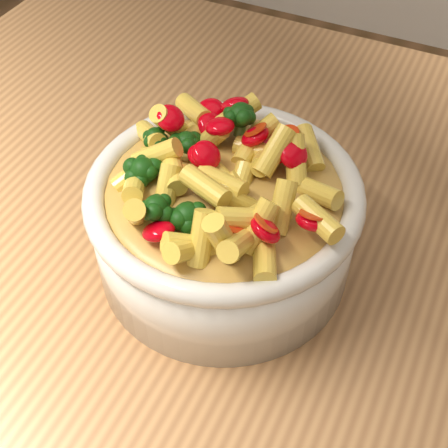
% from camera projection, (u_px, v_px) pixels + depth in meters
% --- Properties ---
extents(table, '(1.20, 0.80, 0.90)m').
position_uv_depth(table, '(331.00, 320.00, 0.68)').
color(table, '#B07D4B').
rests_on(table, ground).
extents(serving_bowl, '(0.24, 0.24, 0.10)m').
position_uv_depth(serving_bowl, '(224.00, 223.00, 0.56)').
color(serving_bowl, silver).
rests_on(serving_bowl, table).
extents(pasta_salad, '(0.19, 0.19, 0.04)m').
position_uv_depth(pasta_salad, '(224.00, 170.00, 0.51)').
color(pasta_salad, '#F3D84C').
rests_on(pasta_salad, serving_bowl).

